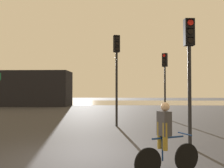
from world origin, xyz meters
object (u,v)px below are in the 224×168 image
object	(u,v)px
distant_building	(9,89)
cyclist	(166,138)
traffic_light_center	(117,63)
traffic_light_far_right	(165,73)
traffic_light_near_right	(189,58)

from	to	relation	value
distant_building	cyclist	distance (m)	28.82
distant_building	traffic_light_center	bearing A→B (deg)	-51.32
distant_building	traffic_light_far_right	size ratio (longest dim) A/B	3.42
traffic_light_far_right	traffic_light_near_right	distance (m)	8.52
traffic_light_far_right	traffic_light_center	size ratio (longest dim) A/B	0.91
traffic_light_near_right	distant_building	bearing A→B (deg)	-57.74
distant_building	traffic_light_near_right	xyz separation A→B (m)	(16.13, -21.94, 0.84)
distant_building	traffic_light_center	size ratio (longest dim) A/B	3.11
distant_building	traffic_light_far_right	xyz separation A→B (m)	(16.80, -13.45, 0.92)
distant_building	cyclist	world-z (taller)	distant_building
distant_building	traffic_light_far_right	world-z (taller)	traffic_light_far_right
traffic_light_far_right	cyclist	world-z (taller)	traffic_light_far_right
distant_building	traffic_light_far_right	distance (m)	21.54
traffic_light_center	traffic_light_far_right	bearing A→B (deg)	-147.69
traffic_light_near_right	traffic_light_center	distance (m)	5.54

